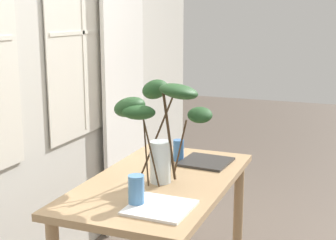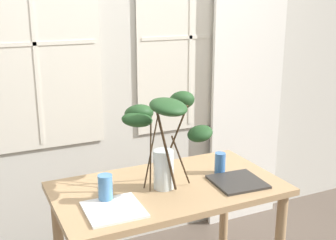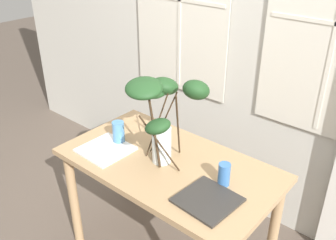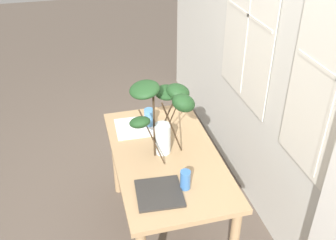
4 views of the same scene
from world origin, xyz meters
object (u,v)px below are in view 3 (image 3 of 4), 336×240
at_px(plate_square_right, 208,200).
at_px(drinking_glass_blue_left, 119,133).
at_px(vase_with_branches, 162,107).
at_px(drinking_glass_blue_right, 224,174).
at_px(plate_square_left, 106,149).
at_px(dining_table, 168,178).

bearing_deg(plate_square_right, drinking_glass_blue_left, 172.32).
bearing_deg(vase_with_branches, drinking_glass_blue_left, -174.67).
height_order(drinking_glass_blue_right, plate_square_left, drinking_glass_blue_right).
xyz_separation_m(dining_table, vase_with_branches, (-0.04, -0.00, 0.46)).
relative_size(vase_with_branches, plate_square_right, 2.00).
distance_m(vase_with_branches, plate_square_left, 0.49).
height_order(vase_with_branches, plate_square_left, vase_with_branches).
xyz_separation_m(drinking_glass_blue_right, plate_square_right, (0.01, -0.17, -0.06)).
bearing_deg(drinking_glass_blue_right, drinking_glass_blue_left, -174.85).
relative_size(dining_table, vase_with_branches, 2.31).
distance_m(dining_table, drinking_glass_blue_left, 0.42).
xyz_separation_m(drinking_glass_blue_left, plate_square_right, (0.74, -0.10, -0.06)).
height_order(dining_table, plate_square_right, plate_square_right).
relative_size(vase_with_branches, plate_square_left, 1.96).
relative_size(drinking_glass_blue_right, plate_square_left, 0.45).
distance_m(dining_table, plate_square_left, 0.42).
xyz_separation_m(dining_table, plate_square_right, (0.37, -0.13, 0.12)).
xyz_separation_m(dining_table, plate_square_left, (-0.37, -0.15, 0.12)).
height_order(drinking_glass_blue_left, plate_square_right, drinking_glass_blue_left).
bearing_deg(drinking_glass_blue_left, dining_table, 5.35).
bearing_deg(plate_square_left, dining_table, 22.07).
bearing_deg(dining_table, plate_square_left, -157.93).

